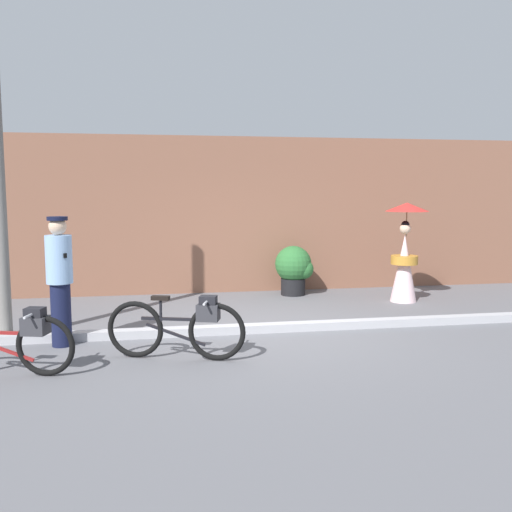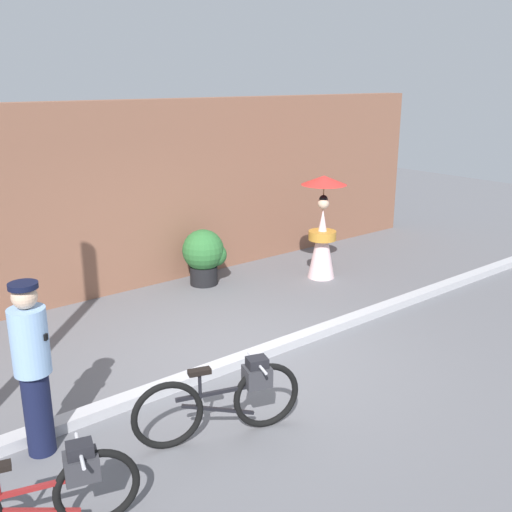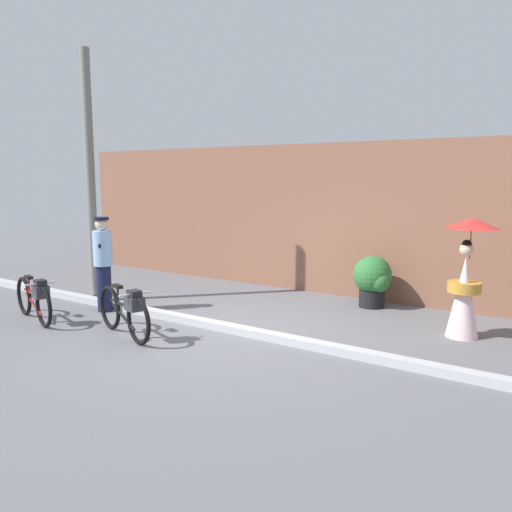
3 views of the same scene
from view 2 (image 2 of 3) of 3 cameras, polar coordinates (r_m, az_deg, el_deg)
ground_plane at (r=7.61m, az=-0.76°, el=-10.12°), size 30.00×30.00×0.00m
building_wall at (r=9.98m, az=-13.38°, el=5.43°), size 14.00×0.40×3.11m
sidewalk_curb at (r=7.59m, az=-0.77°, el=-9.72°), size 14.00×0.20×0.12m
bicycle_near_officer at (r=6.01m, az=-2.93°, el=-13.52°), size 1.67×0.65×0.79m
bicycle_far_side at (r=5.13m, az=-20.20°, el=-20.84°), size 1.66×0.61×0.77m
person_officer at (r=5.89m, az=-20.73°, el=-9.78°), size 0.34×0.34×1.72m
person_with_parasol at (r=10.49m, az=6.43°, el=2.76°), size 0.80×0.80×1.83m
potted_plant_by_door at (r=10.19m, az=-4.96°, el=0.15°), size 0.73×0.72×0.97m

